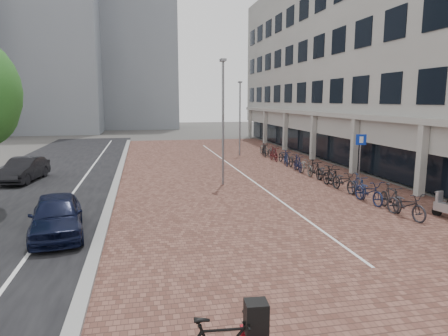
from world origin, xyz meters
TOP-DOWN VIEW (x-y plane):
  - ground at (0.00, 0.00)m, footprint 140.00×140.00m
  - plaza_brick at (2.00, 12.00)m, footprint 14.50×42.00m
  - street_asphalt at (-9.00, 12.00)m, footprint 8.00×50.00m
  - curb at (-5.10, 12.00)m, footprint 0.35×42.00m
  - lane_line at (-7.00, 12.00)m, footprint 0.12×44.00m
  - parking_line at (2.20, 12.00)m, footprint 0.10×30.00m
  - office_building at (12.97, 16.00)m, footprint 8.40×40.00m
  - bg_towers at (-14.34, 48.94)m, footprint 33.00×23.00m
  - car_navy at (-6.50, 1.52)m, footprint 2.18×4.16m
  - car_dark at (-10.06, 11.40)m, footprint 1.97×4.13m
  - parking_sign at (7.50, 7.07)m, footprint 0.55×0.12m
  - lamp_near at (0.43, 8.35)m, footprint 0.12×0.12m
  - lamp_far at (3.98, 19.27)m, footprint 0.12×0.12m
  - bike_row at (5.93, 10.20)m, footprint 1.19×20.42m

SIDE VIEW (x-z plane):
  - ground at x=0.00m, z-range 0.00..0.00m
  - street_asphalt at x=-9.00m, z-range -0.01..0.02m
  - plaza_brick at x=2.00m, z-range -0.01..0.03m
  - lane_line at x=-7.00m, z-range 0.02..0.02m
  - parking_line at x=2.20m, z-range 0.03..0.04m
  - curb at x=-5.10m, z-range 0.00..0.14m
  - bike_row at x=5.93m, z-range 0.00..1.05m
  - car_dark at x=-10.06m, z-range 0.00..1.31m
  - car_navy at x=-6.50m, z-range 0.00..1.35m
  - parking_sign at x=7.50m, z-range 0.48..3.13m
  - lamp_far at x=3.98m, z-range 0.00..5.80m
  - lamp_near at x=0.43m, z-range 0.00..6.38m
  - office_building at x=12.97m, z-range 0.94..15.94m
  - bg_towers at x=-14.34m, z-range -2.04..29.96m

